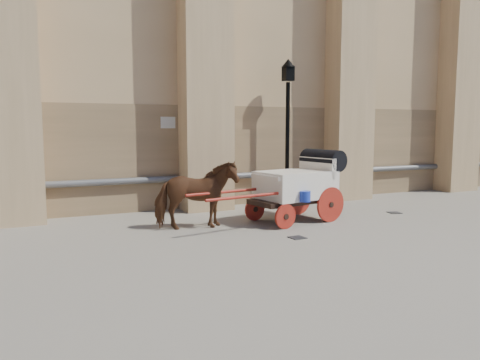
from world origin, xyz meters
name	(u,v)px	position (x,y,z in m)	size (l,w,h in m)	color
ground	(302,231)	(0.00, 0.00, 0.00)	(90.00, 90.00, 0.00)	slate
horse	(196,195)	(-2.13, 1.24, 0.80)	(0.86, 1.88, 1.59)	brown
carriage	(300,183)	(0.61, 1.12, 0.97)	(4.21, 1.77, 1.79)	black
street_lamp	(288,128)	(1.56, 3.38, 2.35)	(0.41, 0.41, 4.40)	black
drain_grate_near	(297,238)	(-0.46, -0.53, 0.01)	(0.32, 0.32, 0.01)	black
drain_grate_far	(394,213)	(3.55, 0.88, 0.01)	(0.32, 0.32, 0.01)	black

